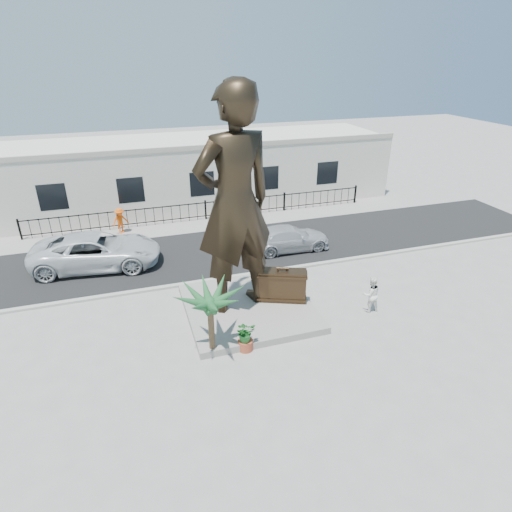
{
  "coord_description": "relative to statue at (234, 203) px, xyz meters",
  "views": [
    {
      "loc": [
        -4.92,
        -13.34,
        10.12
      ],
      "look_at": [
        0.0,
        2.0,
        2.3
      ],
      "focal_mm": 30.0,
      "sensor_mm": 36.0,
      "label": 1
    }
  ],
  "objects": [
    {
      "name": "tourist",
      "position": [
        5.38,
        -1.8,
        -3.99
      ],
      "size": [
        0.82,
        0.66,
        1.62
      ],
      "primitive_type": "imported",
      "rotation": [
        0.0,
        0.0,
        3.08
      ],
      "color": "white",
      "rests_on": "ground"
    },
    {
      "name": "shrub",
      "position": [
        -0.41,
        -2.71,
        -4.0
      ],
      "size": [
        0.76,
        0.67,
        0.8
      ],
      "primitive_type": "imported",
      "rotation": [
        0.0,
        0.0,
        0.07
      ],
      "color": "#206424",
      "rests_on": "planter"
    },
    {
      "name": "statue",
      "position": [
        0.0,
        0.0,
        0.0
      ],
      "size": [
        3.7,
        2.87,
        9.0
      ],
      "primitive_type": "imported",
      "rotation": [
        0.0,
        0.0,
        3.38
      ],
      "color": "black",
      "rests_on": "plinth"
    },
    {
      "name": "plinth",
      "position": [
        0.46,
        -0.23,
        -4.65
      ],
      "size": [
        5.2,
        5.2,
        0.3
      ],
      "primitive_type": "cube",
      "color": "gray",
      "rests_on": "ground"
    },
    {
      "name": "planter",
      "position": [
        -0.41,
        -2.71,
        -4.6
      ],
      "size": [
        0.56,
        0.56,
        0.4
      ],
      "primitive_type": "cylinder",
      "color": "#A2442A",
      "rests_on": "ground"
    },
    {
      "name": "building",
      "position": [
        0.96,
        15.27,
        -2.6
      ],
      "size": [
        28.0,
        7.0,
        4.4
      ],
      "primitive_type": "cube",
      "color": "silver",
      "rests_on": "ground"
    },
    {
      "name": "street",
      "position": [
        0.96,
        6.27,
        -4.8
      ],
      "size": [
        40.0,
        7.0,
        0.01
      ],
      "primitive_type": "cube",
      "color": "black",
      "rests_on": "ground"
    },
    {
      "name": "far_sidewalk",
      "position": [
        0.96,
        10.27,
        -4.79
      ],
      "size": [
        40.0,
        2.5,
        0.02
      ],
      "primitive_type": "cube",
      "color": "#9E9991",
      "rests_on": "ground"
    },
    {
      "name": "car_silver",
      "position": [
        4.37,
        5.05,
        -4.12
      ],
      "size": [
        4.68,
        1.97,
        1.35
      ],
      "primitive_type": "imported",
      "rotation": [
        0.0,
        0.0,
        1.55
      ],
      "color": "#B2B4B7",
      "rests_on": "street"
    },
    {
      "name": "car_white",
      "position": [
        -5.69,
        6.08,
        -3.92
      ],
      "size": [
        6.62,
        3.68,
        1.75
      ],
      "primitive_type": "imported",
      "rotation": [
        0.0,
        0.0,
        1.44
      ],
      "color": "silver",
      "rests_on": "street"
    },
    {
      "name": "fence",
      "position": [
        0.96,
        11.07,
        -4.2
      ],
      "size": [
        22.0,
        0.1,
        1.2
      ],
      "primitive_type": "cube",
      "color": "black",
      "rests_on": "ground"
    },
    {
      "name": "suitcase",
      "position": [
        1.95,
        -0.28,
        -3.79
      ],
      "size": [
        2.12,
        1.36,
        1.43
      ],
      "primitive_type": "cube",
      "rotation": [
        0.0,
        0.0,
        -0.39
      ],
      "color": "#352416",
      "rests_on": "plinth"
    },
    {
      "name": "curb",
      "position": [
        0.96,
        2.77,
        -4.74
      ],
      "size": [
        40.0,
        0.25,
        0.12
      ],
      "primitive_type": "cube",
      "color": "#A5A399",
      "rests_on": "ground"
    },
    {
      "name": "ground",
      "position": [
        0.96,
        -1.73,
        -4.8
      ],
      "size": [
        100.0,
        100.0,
        0.0
      ],
      "primitive_type": "plane",
      "color": "#9E9991",
      "rests_on": "ground"
    },
    {
      "name": "palm_tree",
      "position": [
        -1.64,
        -2.6,
        -4.8
      ],
      "size": [
        1.8,
        1.8,
        3.2
      ],
      "primitive_type": null,
      "color": "#1C4E26",
      "rests_on": "ground"
    },
    {
      "name": "worker",
      "position": [
        -4.4,
        10.35,
        -4.0
      ],
      "size": [
        1.16,
        0.95,
        1.56
      ],
      "primitive_type": "imported",
      "rotation": [
        0.0,
        0.0,
        0.44
      ],
      "color": "#FF5B0D",
      "rests_on": "far_sidewalk"
    }
  ]
}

